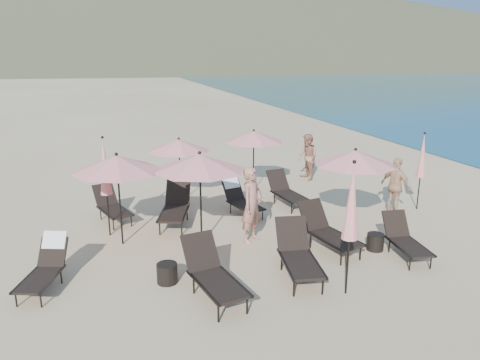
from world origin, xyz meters
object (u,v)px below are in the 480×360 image
object	(u,v)px
lounger_6	(112,206)
beachgoer_c	(396,186)
umbrella_open_3	(179,145)
side_table_1	(375,242)
umbrella_open_1	(200,162)
lounger_5	(405,239)
lounger_4	(328,230)
umbrella_open_2	(355,158)
lounger_1	(213,273)
lounger_8	(240,198)
side_table_0	(167,273)
lounger_3	(295,248)
lounger_0	(45,266)
umbrella_open_4	(254,137)
umbrella_closed_0	(352,203)
lounger_2	(298,254)
umbrella_open_0	(117,164)
umbrella_closed_2	(105,167)
beachgoer_a	(252,205)
lounger_7	(175,207)
umbrella_closed_1	(422,156)
lounger_9	(286,191)
beachgoer_b	(308,157)

from	to	relation	value
lounger_6	beachgoer_c	distance (m)	8.18
umbrella_open_3	side_table_1	size ratio (longest dim) A/B	5.10
umbrella_open_1	lounger_5	bearing A→B (deg)	-25.76
lounger_5	beachgoer_c	distance (m)	3.10
lounger_4	umbrella_open_2	size ratio (longest dim) A/B	0.84
umbrella_open_1	side_table_1	xyz separation A→B (m)	(3.91, -1.60, -1.88)
lounger_1	lounger_8	size ratio (longest dim) A/B	1.15
lounger_8	side_table_0	size ratio (longest dim) A/B	3.89
lounger_1	lounger_3	bearing A→B (deg)	10.96
lounger_0	side_table_0	bearing A→B (deg)	6.27
umbrella_open_4	umbrella_closed_0	bearing A→B (deg)	-94.13
lounger_3	beachgoer_c	world-z (taller)	beachgoer_c
lounger_2	lounger_1	bearing A→B (deg)	-160.36
umbrella_open_0	umbrella_closed_2	bearing A→B (deg)	112.54
side_table_1	beachgoer_a	world-z (taller)	beachgoer_a
umbrella_open_2	umbrella_open_3	bearing A→B (deg)	136.56
lounger_7	lounger_8	xyz separation A→B (m)	(1.96, 0.25, -0.02)
side_table_1	umbrella_open_0	bearing A→B (deg)	159.01
lounger_4	beachgoer_a	size ratio (longest dim) A/B	1.00
lounger_6	umbrella_closed_1	size ratio (longest dim) A/B	0.72
lounger_5	lounger_8	bearing A→B (deg)	133.39
lounger_5	side_table_1	bearing A→B (deg)	140.56
lounger_4	umbrella_open_2	xyz separation A→B (m)	(1.16, 0.87, 1.51)
umbrella_open_0	side_table_1	bearing A→B (deg)	-20.99
umbrella_closed_1	umbrella_open_2	bearing A→B (deg)	-161.38
lounger_2	umbrella_closed_2	size ratio (longest dim) A/B	0.74
beachgoer_a	umbrella_open_0	bearing A→B (deg)	124.93
lounger_6	lounger_7	xyz separation A→B (m)	(1.66, -0.77, 0.06)
lounger_0	lounger_1	world-z (taller)	lounger_1
umbrella_open_2	beachgoer_a	world-z (taller)	umbrella_open_2
lounger_6	umbrella_open_4	bearing A→B (deg)	-0.71
beachgoer_a	lounger_4	bearing A→B (deg)	-74.50
lounger_2	lounger_9	bearing A→B (deg)	80.34
lounger_1	umbrella_open_2	xyz separation A→B (m)	(4.34, 2.21, 1.50)
lounger_8	side_table_1	size ratio (longest dim) A/B	4.09
lounger_8	umbrella_closed_2	distance (m)	4.02
umbrella_closed_2	umbrella_open_0	bearing A→B (deg)	-67.46
side_table_1	beachgoer_c	distance (m)	3.01
side_table_1	umbrella_closed_0	bearing A→B (deg)	-136.62
beachgoer_b	lounger_2	bearing A→B (deg)	-30.10
lounger_2	umbrella_closed_0	world-z (taller)	umbrella_closed_0
lounger_6	umbrella_open_3	xyz separation A→B (m)	(2.12, 0.92, 1.43)
umbrella_open_0	umbrella_open_4	distance (m)	5.56
lounger_3	lounger_8	distance (m)	3.63
lounger_0	lounger_1	distance (m)	3.42
lounger_8	umbrella_closed_1	world-z (taller)	umbrella_closed_1
lounger_5	umbrella_open_3	size ratio (longest dim) A/B	0.78
umbrella_closed_0	umbrella_closed_2	bearing A→B (deg)	133.69
lounger_8	umbrella_open_3	distance (m)	2.49
lounger_0	lounger_5	size ratio (longest dim) A/B	1.00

